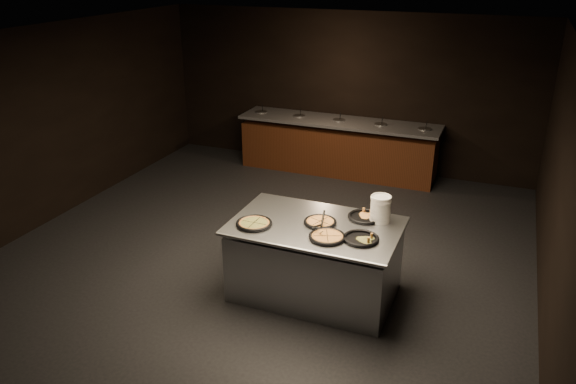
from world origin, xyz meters
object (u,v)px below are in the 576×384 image
at_px(plate_stack, 381,209).
at_px(pan_cheese_whole, 320,222).
at_px(pan_veggie_whole, 254,223).
at_px(serving_counter, 315,261).

xyz_separation_m(plate_stack, pan_cheese_whole, (-0.63, -0.31, -0.14)).
xyz_separation_m(pan_veggie_whole, pan_cheese_whole, (0.69, 0.32, -0.00)).
height_order(pan_veggie_whole, pan_cheese_whole, same).
relative_size(plate_stack, pan_veggie_whole, 0.75).
bearing_deg(pan_veggie_whole, pan_cheese_whole, 24.55).
bearing_deg(plate_stack, pan_cheese_whole, -153.42).
xyz_separation_m(plate_stack, pan_veggie_whole, (-1.32, -0.63, -0.14)).
distance_m(serving_counter, pan_cheese_whole, 0.51).
bearing_deg(pan_cheese_whole, plate_stack, 26.58).
bearing_deg(pan_cheese_whole, serving_counter, -134.96).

